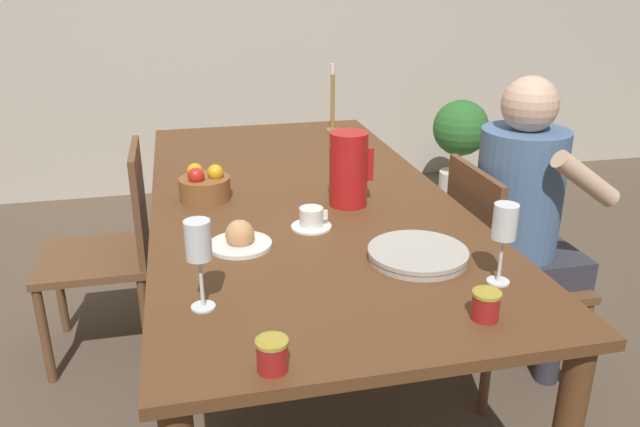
{
  "coord_description": "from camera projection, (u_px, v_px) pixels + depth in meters",
  "views": [
    {
      "loc": [
        -0.39,
        -2.03,
        1.5
      ],
      "look_at": [
        0.0,
        -0.32,
        0.8
      ],
      "focal_mm": 35.0,
      "sensor_mm": 36.0,
      "label": 1
    }
  ],
  "objects": [
    {
      "name": "fruit_bowl",
      "position": [
        204.0,
        186.0,
        2.13
      ],
      "size": [
        0.17,
        0.17,
        0.12
      ],
      "color": "brown",
      "rests_on": "dining_table"
    },
    {
      "name": "serving_tray",
      "position": [
        418.0,
        254.0,
        1.7
      ],
      "size": [
        0.28,
        0.28,
        0.03
      ],
      "color": "#B7B2A8",
      "rests_on": "dining_table"
    },
    {
      "name": "bread_plate",
      "position": [
        240.0,
        238.0,
        1.78
      ],
      "size": [
        0.18,
        0.18,
        0.08
      ],
      "color": "white",
      "rests_on": "dining_table"
    },
    {
      "name": "teacup_near_person",
      "position": [
        311.0,
        219.0,
        1.91
      ],
      "size": [
        0.13,
        0.13,
        0.07
      ],
      "color": "white",
      "rests_on": "dining_table"
    },
    {
      "name": "dining_table",
      "position": [
        300.0,
        216.0,
        2.23
      ],
      "size": [
        1.02,
        2.12,
        0.75
      ],
      "color": "brown",
      "rests_on": "ground_plane"
    },
    {
      "name": "red_pitcher",
      "position": [
        349.0,
        169.0,
        2.06
      ],
      "size": [
        0.15,
        0.13,
        0.25
      ],
      "color": "red",
      "rests_on": "dining_table"
    },
    {
      "name": "jam_jar_amber",
      "position": [
        486.0,
        304.0,
        1.41
      ],
      "size": [
        0.07,
        0.07,
        0.07
      ],
      "color": "#A81E1E",
      "rests_on": "dining_table"
    },
    {
      "name": "person_seated",
      "position": [
        526.0,
        211.0,
        2.22
      ],
      "size": [
        0.39,
        0.41,
        1.17
      ],
      "rotation": [
        0.0,
        0.0,
        -1.57
      ],
      "color": "#33333D",
      "rests_on": "ground_plane"
    },
    {
      "name": "chair_person_side",
      "position": [
        499.0,
        272.0,
        2.27
      ],
      "size": [
        0.42,
        0.42,
        0.86
      ],
      "rotation": [
        0.0,
        0.0,
        -1.57
      ],
      "color": "brown",
      "rests_on": "ground_plane"
    },
    {
      "name": "potted_plant",
      "position": [
        460.0,
        136.0,
        4.27
      ],
      "size": [
        0.38,
        0.38,
        0.66
      ],
      "color": "beige",
      "rests_on": "ground_plane"
    },
    {
      "name": "wine_glass_water",
      "position": [
        505.0,
        225.0,
        1.53
      ],
      "size": [
        0.06,
        0.06,
        0.21
      ],
      "color": "white",
      "rests_on": "dining_table"
    },
    {
      "name": "ground_plane",
      "position": [
        302.0,
        371.0,
        2.48
      ],
      "size": [
        20.0,
        20.0,
        0.0
      ],
      "primitive_type": "plane",
      "color": "brown"
    },
    {
      "name": "jam_jar_red",
      "position": [
        272.0,
        353.0,
        1.23
      ],
      "size": [
        0.07,
        0.07,
        0.07
      ],
      "color": "#A81E1E",
      "rests_on": "dining_table"
    },
    {
      "name": "chair_opposite",
      "position": [
        111.0,
        247.0,
        2.47
      ],
      "size": [
        0.42,
        0.42,
        0.86
      ],
      "rotation": [
        0.0,
        0.0,
        1.57
      ],
      "color": "brown",
      "rests_on": "ground_plane"
    },
    {
      "name": "wine_glass_juice",
      "position": [
        198.0,
        245.0,
        1.41
      ],
      "size": [
        0.06,
        0.06,
        0.22
      ],
      "color": "white",
      "rests_on": "dining_table"
    },
    {
      "name": "candlestick_tall",
      "position": [
        333.0,
        106.0,
        2.98
      ],
      "size": [
        0.06,
        0.06,
        0.33
      ],
      "color": "olive",
      "rests_on": "dining_table"
    }
  ]
}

